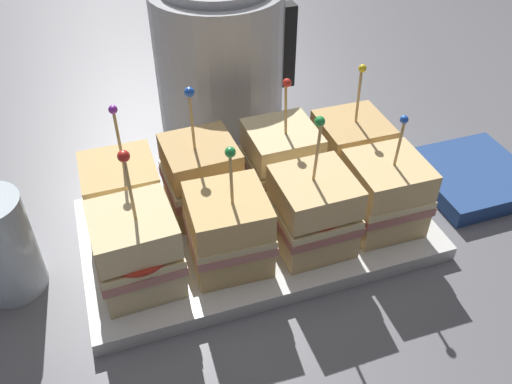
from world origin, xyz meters
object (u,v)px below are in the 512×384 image
at_px(sandwich_front_far_left, 137,250).
at_px(sandwich_front_center_left, 228,230).
at_px(sandwich_back_far_right, 350,151).
at_px(kettle_steel, 220,59).
at_px(sandwich_back_far_left, 123,196).
at_px(sandwich_front_center_right, 313,212).
at_px(drinking_glass, 0,246).
at_px(serving_platter, 256,229).
at_px(sandwich_back_center_left, 201,177).
at_px(sandwich_back_center_right, 281,162).
at_px(napkin_stack, 471,176).
at_px(sandwich_front_far_right, 384,194).

xyz_separation_m(sandwich_front_far_left, sandwich_front_center_left, (0.10, 0.00, -0.00)).
bearing_deg(sandwich_back_far_right, sandwich_front_far_left, -162.40).
relative_size(sandwich_front_center_left, sandwich_back_far_right, 0.96).
bearing_deg(kettle_steel, sandwich_back_far_left, -130.29).
distance_m(sandwich_front_far_left, sandwich_front_center_left, 0.10).
distance_m(sandwich_front_center_right, drinking_glass, 0.33).
distance_m(sandwich_front_center_left, sandwich_back_far_right, 0.21).
height_order(serving_platter, sandwich_front_far_left, sandwich_front_far_left).
distance_m(serving_platter, kettle_steel, 0.27).
bearing_deg(sandwich_back_center_left, serving_platter, -43.83).
bearing_deg(sandwich_back_center_right, serving_platter, -135.43).
height_order(sandwich_front_center_right, sandwich_back_center_left, sandwich_front_center_right).
bearing_deg(sandwich_back_center_right, drinking_glass, -173.26).
xyz_separation_m(sandwich_back_far_right, napkin_stack, (0.17, -0.04, -0.05)).
height_order(sandwich_front_far_right, kettle_steel, kettle_steel).
bearing_deg(drinking_glass, sandwich_front_center_left, -13.58).
xyz_separation_m(sandwich_front_far_left, sandwich_back_center_right, (0.19, 0.09, -0.00)).
xyz_separation_m(serving_platter, sandwich_back_center_right, (0.05, 0.05, 0.06)).
bearing_deg(serving_platter, sandwich_back_far_left, 162.16).
bearing_deg(sandwich_front_far_right, sandwich_back_far_left, 162.15).
bearing_deg(sandwich_front_far_right, sandwich_front_far_left, -179.89).
relative_size(sandwich_back_far_right, napkin_stack, 1.15).
height_order(sandwich_back_far_left, napkin_stack, sandwich_back_far_left).
bearing_deg(sandwich_back_far_right, sandwich_front_center_right, -134.22).
bearing_deg(sandwich_front_far_right, serving_platter, 162.13).
relative_size(sandwich_back_center_left, napkin_stack, 1.19).
height_order(sandwich_front_center_right, drinking_glass, sandwich_front_center_right).
relative_size(sandwich_front_far_left, sandwich_back_center_left, 1.01).
bearing_deg(sandwich_front_far_left, sandwich_back_center_left, 46.04).
xyz_separation_m(sandwich_front_center_right, drinking_glass, (-0.33, 0.06, -0.00)).
distance_m(sandwich_back_far_left, drinking_glass, 0.14).
bearing_deg(kettle_steel, sandwich_front_center_right, -86.44).
xyz_separation_m(sandwich_front_far_left, drinking_glass, (-0.13, 0.06, -0.00)).
distance_m(serving_platter, sandwich_back_center_left, 0.09).
xyz_separation_m(sandwich_back_center_right, drinking_glass, (-0.33, -0.04, -0.00)).
height_order(sandwich_front_center_left, drinking_glass, sandwich_front_center_left).
relative_size(sandwich_front_center_left, sandwich_back_center_left, 0.93).
bearing_deg(drinking_glass, sandwich_back_center_right, 6.74).
bearing_deg(serving_platter, sandwich_front_far_left, -162.27).
xyz_separation_m(sandwich_back_center_right, napkin_stack, (0.26, -0.05, -0.05)).
height_order(sandwich_front_center_right, sandwich_back_far_right, sandwich_front_center_right).
bearing_deg(sandwich_back_far_left, sandwich_back_center_right, 0.53).
relative_size(sandwich_front_center_right, sandwich_back_far_right, 1.05).
height_order(serving_platter, sandwich_front_far_right, sandwich_front_far_right).
distance_m(sandwich_front_center_left, sandwich_front_far_right, 0.19).
bearing_deg(sandwich_back_far_right, serving_platter, -162.53).
relative_size(sandwich_front_far_right, sandwich_back_far_right, 0.93).
bearing_deg(napkin_stack, sandwich_back_center_right, 169.85).
distance_m(sandwich_front_far_left, sandwich_front_center_right, 0.19).
bearing_deg(sandwich_front_far_right, napkin_stack, 15.95).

